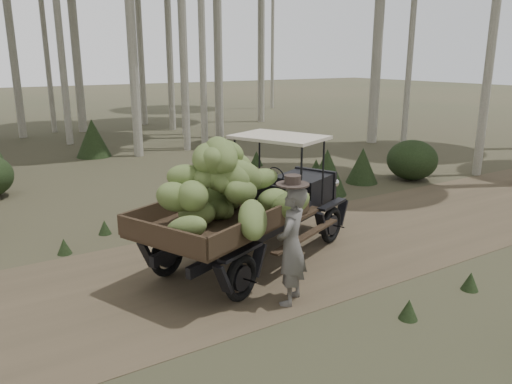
{
  "coord_description": "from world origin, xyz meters",
  "views": [
    {
      "loc": [
        -2.62,
        -7.04,
        3.55
      ],
      "look_at": [
        1.9,
        0.15,
        1.24
      ],
      "focal_mm": 35.0,
      "sensor_mm": 36.0,
      "label": 1
    }
  ],
  "objects": [
    {
      "name": "farmer",
      "position": [
        1.43,
        -1.57,
        0.92
      ],
      "size": [
        0.78,
        0.73,
        1.95
      ],
      "rotation": [
        0.0,
        0.0,
        3.78
      ],
      "color": "#5D5955",
      "rests_on": "ground"
    },
    {
      "name": "dirt_track",
      "position": [
        0.0,
        0.0,
        0.0
      ],
      "size": [
        70.0,
        4.0,
        0.01
      ],
      "primitive_type": "cube",
      "color": "brown",
      "rests_on": "ground"
    },
    {
      "name": "ground",
      "position": [
        0.0,
        0.0,
        0.0
      ],
      "size": [
        120.0,
        120.0,
        0.0
      ],
      "primitive_type": "plane",
      "color": "#473D2B",
      "rests_on": "ground"
    },
    {
      "name": "undergrowth",
      "position": [
        0.56,
        -0.02,
        0.55
      ],
      "size": [
        21.42,
        22.2,
        1.38
      ],
      "color": "#233319",
      "rests_on": "ground"
    },
    {
      "name": "banana_truck",
      "position": [
        1.38,
        -0.13,
        1.4
      ],
      "size": [
        4.87,
        3.33,
        2.46
      ],
      "rotation": [
        0.0,
        0.0,
        0.4
      ],
      "color": "black",
      "rests_on": "ground"
    }
  ]
}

